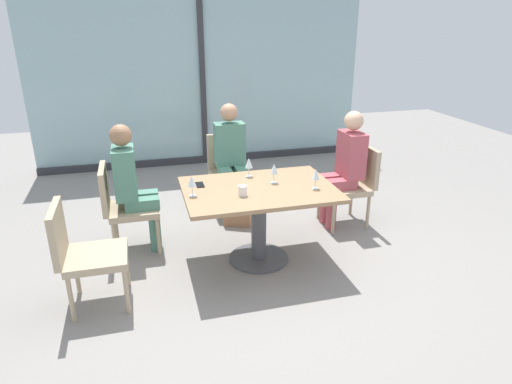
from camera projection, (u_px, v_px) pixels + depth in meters
ground_plane at (259, 259)px, 4.30m from camera, size 12.00×12.00×0.00m
window_wall_backdrop at (202, 84)px, 6.73m from camera, size 4.94×0.10×2.70m
dining_table_main at (259, 205)px, 4.10m from camera, size 1.35×0.95×0.73m
chair_near_window at (229, 168)px, 5.30m from camera, size 0.46×0.51×0.87m
chair_far_left at (123, 203)px, 4.30m from camera, size 0.50×0.46×0.87m
chair_far_right at (353, 181)px, 4.88m from camera, size 0.50×0.46×0.87m
chair_side_end at (82, 250)px, 3.44m from camera, size 0.50×0.46×0.87m
person_near_window at (231, 154)px, 5.13m from camera, size 0.34×0.39×1.26m
person_far_left at (133, 182)px, 4.25m from camera, size 0.39×0.34×1.26m
person_far_right at (345, 164)px, 4.78m from camera, size 0.39×0.34×1.26m
wine_glass_0 at (316, 175)px, 3.96m from camera, size 0.07×0.07×0.18m
wine_glass_1 at (249, 163)px, 4.27m from camera, size 0.07×0.07×0.18m
wine_glass_2 at (274, 169)px, 4.10m from camera, size 0.07×0.07×0.18m
wine_glass_3 at (192, 182)px, 3.80m from camera, size 0.07×0.07×0.18m
coffee_cup at (243, 191)px, 3.84m from camera, size 0.08×0.08×0.09m
cell_phone_on_table at (200, 185)px, 4.09m from camera, size 0.07×0.14×0.01m
handbag_0 at (238, 213)px, 4.97m from camera, size 0.34×0.27×0.28m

